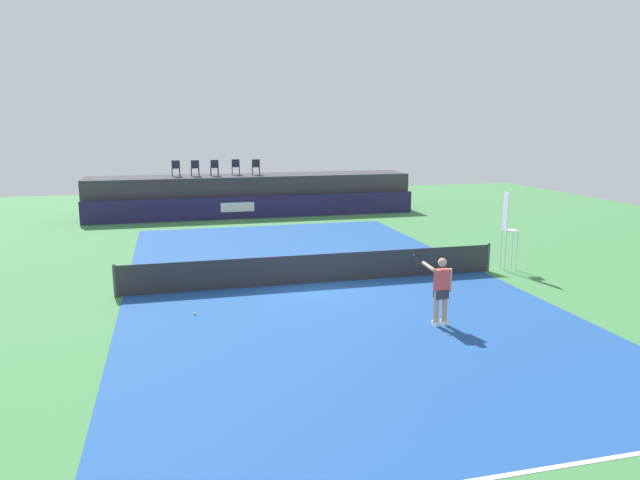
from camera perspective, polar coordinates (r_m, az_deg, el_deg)
ground_plane at (r=21.86m, az=-2.26°, el=-2.15°), size 48.00×48.00×0.00m
court_inner at (r=19.03m, az=-0.36°, el=-4.20°), size 12.00×22.00×0.00m
line_near_baseline at (r=9.62m, az=16.83°, el=-21.26°), size 12.00×0.10×0.00m
sponsor_wall at (r=31.92m, az=-6.24°, el=3.20°), size 18.00×0.22×1.20m
spectator_platform at (r=33.62m, az=-6.70°, el=4.46°), size 18.00×2.80×2.20m
spectator_chair_far_left at (r=33.23m, az=-13.90°, el=6.89°), size 0.46×0.46×0.89m
spectator_chair_left at (r=33.12m, az=-12.11°, el=6.96°), size 0.45×0.45×0.89m
spectator_chair_center at (r=33.22m, az=-10.27°, el=7.04°), size 0.44×0.44×0.89m
spectator_chair_right at (r=33.57m, az=-8.24°, el=7.15°), size 0.47×0.47×0.89m
spectator_chair_far_right at (r=33.42m, az=-6.29°, el=7.18°), size 0.48×0.48×0.89m
umpire_chair at (r=21.39m, az=17.83°, el=1.35°), size 0.51×0.51×2.76m
tennis_net at (r=18.91m, az=-0.36°, el=-2.82°), size 12.40×0.02×0.95m
net_post_near at (r=18.46m, az=-19.41°, el=-3.75°), size 0.10×0.10×1.00m
net_post_far at (r=21.23m, az=16.11°, el=-1.62°), size 0.10×0.10×1.00m
tennis_player at (r=15.24m, az=11.68°, el=-4.68°), size 0.72×1.12×1.77m
tennis_ball at (r=16.30m, az=-12.14°, el=-7.03°), size 0.07×0.07×0.07m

